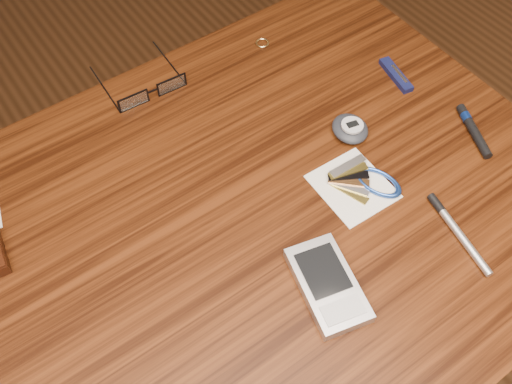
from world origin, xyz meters
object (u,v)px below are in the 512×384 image
pedometer (350,128)px  silver_pen (454,227)px  notepad_keys (364,183)px  pocket_knife (396,75)px  desk (229,265)px  eyeglasses (151,90)px  pda_phone (328,284)px

pedometer → silver_pen: 0.21m
pedometer → notepad_keys: pedometer is taller
pedometer → pocket_knife: (0.14, 0.05, -0.01)m
pedometer → notepad_keys: bearing=-118.5°
desk → notepad_keys: notepad_keys is taller
desk → eyeglasses: size_ratio=7.81×
desk → silver_pen: (0.25, -0.18, 0.11)m
pocket_knife → desk: bearing=-168.1°
notepad_keys → silver_pen: bearing=-68.6°
notepad_keys → pocket_knife: size_ratio=1.46×
desk → pocket_knife: bearing=11.9°
pda_phone → pocket_knife: size_ratio=1.70×
desk → silver_pen: size_ratio=7.48×
silver_pen → pedometer: bearing=90.9°
eyeglasses → pda_phone: (0.02, -0.42, -0.00)m
desk → pedometer: pedometer is taller
eyeglasses → notepad_keys: 0.37m
pedometer → silver_pen: bearing=-89.1°
desk → eyeglasses: 0.30m
pedometer → pocket_knife: 0.15m
pda_phone → silver_pen: pda_phone is taller
pda_phone → pedometer: bearing=43.1°
pedometer → notepad_keys: 0.10m
desk → pedometer: size_ratio=14.02×
pedometer → pda_phone: bearing=-136.9°
desk → notepad_keys: bearing=-14.1°
notepad_keys → silver_pen: size_ratio=0.88×
pda_phone → pedometer: 0.26m
pda_phone → notepad_keys: bearing=32.9°
eyeglasses → pedometer: (0.21, -0.24, -0.00)m
eyeglasses → desk: bearing=-98.7°
eyeglasses → notepad_keys: size_ratio=1.09×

